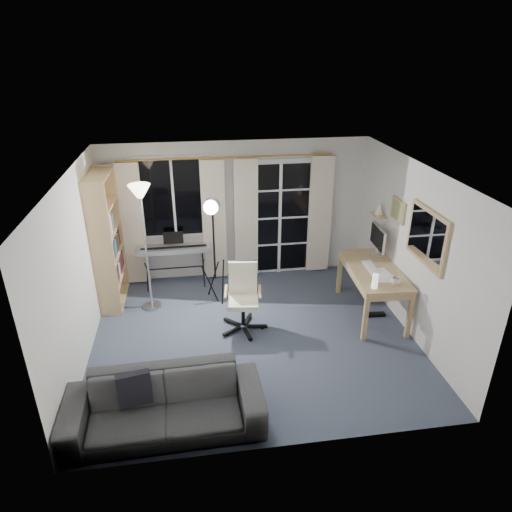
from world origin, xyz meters
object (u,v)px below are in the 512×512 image
at_px(office_chair, 243,290).
at_px(sofa, 163,397).
at_px(monitor, 378,238).
at_px(mug, 396,280).
at_px(torchiere_lamp, 142,211).
at_px(bookshelf, 104,244).
at_px(desk, 374,274).
at_px(keyboard_piano, 174,250).
at_px(studio_light, 212,219).

distance_m(office_chair, sofa, 2.16).
height_order(monitor, mug, monitor).
bearing_deg(office_chair, torchiere_lamp, 159.99).
distance_m(office_chair, monitor, 2.28).
height_order(bookshelf, sofa, bookshelf).
bearing_deg(office_chair, desk, 8.40).
bearing_deg(bookshelf, desk, -13.27).
bearing_deg(mug, desk, 101.31).
bearing_deg(mug, torchiere_lamp, 161.13).
bearing_deg(monitor, torchiere_lamp, 179.02).
relative_size(office_chair, monitor, 1.78).
bearing_deg(office_chair, sofa, -112.72).
relative_size(keyboard_piano, sofa, 0.58).
bearing_deg(torchiere_lamp, sofa, -83.48).
bearing_deg(bookshelf, studio_light, -9.09).
distance_m(studio_light, monitor, 2.58).
xyz_separation_m(keyboard_piano, monitor, (3.17, -0.90, 0.39)).
relative_size(office_chair, desk, 0.67).
relative_size(office_chair, sofa, 0.47).
xyz_separation_m(keyboard_piano, office_chair, (0.99, -1.39, -0.09)).
height_order(bookshelf, desk, bookshelf).
relative_size(torchiere_lamp, studio_light, 1.12).
distance_m(bookshelf, desk, 4.14).
xyz_separation_m(office_chair, desk, (1.98, 0.03, 0.09)).
relative_size(keyboard_piano, studio_light, 0.69).
bearing_deg(keyboard_piano, studio_light, -46.69).
bearing_deg(office_chair, studio_light, 123.91).
distance_m(keyboard_piano, monitor, 3.32).
relative_size(monitor, sofa, 0.26).
xyz_separation_m(torchiere_lamp, monitor, (3.56, -0.23, -0.55)).
xyz_separation_m(bookshelf, mug, (4.11, -1.48, -0.17)).
bearing_deg(mug, sofa, -156.25).
height_order(torchiere_lamp, keyboard_piano, torchiere_lamp).
xyz_separation_m(keyboard_piano, studio_light, (0.63, -0.66, 0.76)).
xyz_separation_m(bookshelf, office_chair, (2.02, -1.01, -0.42)).
relative_size(studio_light, sofa, 0.84).
bearing_deg(studio_light, bookshelf, -175.27).
height_order(keyboard_piano, monitor, monitor).
height_order(torchiere_lamp, sofa, torchiere_lamp).
xyz_separation_m(studio_light, monitor, (2.54, -0.25, -0.37)).
height_order(keyboard_piano, studio_light, studio_light).
distance_m(torchiere_lamp, studio_light, 1.03).
distance_m(keyboard_piano, office_chair, 1.71).
bearing_deg(torchiere_lamp, mug, -18.87).
relative_size(bookshelf, office_chair, 2.14).
distance_m(torchiere_lamp, keyboard_piano, 1.22).
height_order(studio_light, mug, studio_light).
bearing_deg(office_chair, monitor, 19.94).
bearing_deg(sofa, bookshelf, 106.98).
relative_size(desk, mug, 11.64).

